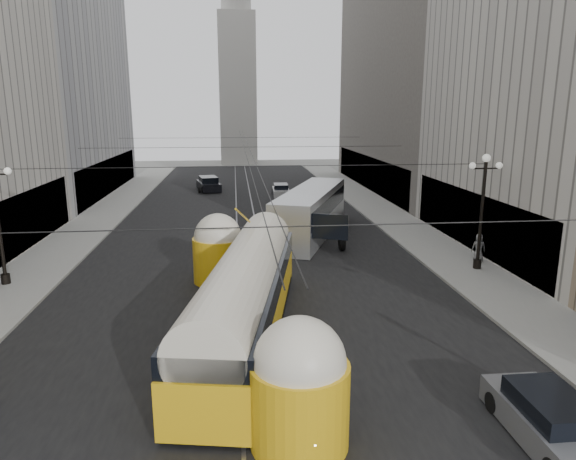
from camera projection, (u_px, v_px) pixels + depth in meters
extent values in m
cube|color=black|center=(246.00, 221.00, 41.60)|extent=(20.00, 85.00, 0.02)
cube|color=gray|center=(104.00, 215.00, 43.76)|extent=(4.00, 72.00, 0.15)
cube|color=gray|center=(378.00, 209.00, 46.18)|extent=(4.00, 72.00, 0.15)
cube|color=gray|center=(237.00, 221.00, 41.52)|extent=(0.12, 85.00, 0.04)
cube|color=gray|center=(255.00, 221.00, 41.67)|extent=(0.12, 85.00, 0.04)
cube|color=black|center=(20.00, 224.00, 31.50)|extent=(0.10, 18.00, 3.60)
cube|color=#999999|center=(40.00, 57.00, 51.40)|extent=(12.00, 28.00, 28.00)
cube|color=black|center=(110.00, 175.00, 54.74)|extent=(0.10, 25.20, 3.60)
cube|color=black|center=(472.00, 221.00, 32.39)|extent=(0.10, 18.00, 3.60)
cube|color=#514C47|center=(427.00, 41.00, 54.96)|extent=(12.00, 32.00, 32.00)
cube|color=black|center=(368.00, 172.00, 57.56)|extent=(0.10, 28.80, 3.60)
cube|color=#B2AFA8|center=(238.00, 90.00, 84.85)|extent=(6.00, 6.00, 24.00)
cylinder|color=black|center=(6.00, 279.00, 26.20)|extent=(0.44, 0.44, 0.50)
sphere|color=white|center=(8.00, 171.00, 25.02)|extent=(0.36, 0.36, 0.36)
cylinder|color=black|center=(481.00, 216.00, 28.11)|extent=(0.18, 0.18, 6.00)
cylinder|color=black|center=(477.00, 264.00, 28.73)|extent=(0.44, 0.44, 0.50)
cylinder|color=black|center=(486.00, 168.00, 27.51)|extent=(1.60, 0.08, 0.08)
sphere|color=white|center=(487.00, 158.00, 27.39)|extent=(0.44, 0.44, 0.44)
sphere|color=white|center=(472.00, 166.00, 27.40)|extent=(0.36, 0.36, 0.36)
sphere|color=white|center=(499.00, 165.00, 27.55)|extent=(0.36, 0.36, 0.36)
cylinder|color=black|center=(269.00, 227.00, 12.63)|extent=(25.00, 0.03, 0.03)
cylinder|color=black|center=(251.00, 166.00, 26.19)|extent=(25.00, 0.03, 0.03)
cylinder|color=black|center=(245.00, 147.00, 39.74)|extent=(25.00, 0.03, 0.03)
cylinder|color=black|center=(242.00, 138.00, 53.30)|extent=(25.00, 0.03, 0.03)
cylinder|color=black|center=(244.00, 146.00, 43.66)|extent=(0.03, 72.00, 0.03)
cylinder|color=black|center=(248.00, 146.00, 43.70)|extent=(0.03, 72.00, 0.03)
cube|color=#EAB114|center=(246.00, 311.00, 20.24)|extent=(5.17, 14.55, 1.74)
cube|color=black|center=(246.00, 330.00, 20.43)|extent=(5.09, 14.13, 0.31)
cube|color=black|center=(245.00, 284.00, 19.98)|extent=(5.15, 14.35, 0.87)
cylinder|color=silver|center=(245.00, 277.00, 19.91)|extent=(4.83, 14.29, 2.35)
cylinder|color=#EAB114|center=(300.00, 405.00, 13.62)|extent=(2.66, 2.66, 2.35)
sphere|color=silver|center=(300.00, 363.00, 13.34)|extent=(2.45, 2.45, 2.45)
cylinder|color=#EAB114|center=(219.00, 260.00, 26.81)|extent=(2.66, 2.66, 2.35)
sphere|color=silver|center=(218.00, 237.00, 26.53)|extent=(2.45, 2.45, 2.45)
sphere|color=#FFF2BF|center=(313.00, 441.00, 12.62)|extent=(0.36, 0.36, 0.36)
cube|color=#AEB0B4|center=(311.00, 212.00, 36.74)|extent=(7.16, 13.17, 3.26)
cube|color=black|center=(311.00, 204.00, 36.62)|extent=(7.02, 12.75, 1.20)
cube|color=black|center=(327.00, 227.00, 30.38)|extent=(2.38, 0.98, 1.52)
cylinder|color=black|center=(300.00, 243.00, 32.63)|extent=(0.30, 1.09, 1.09)
cylinder|color=black|center=(342.00, 242.00, 32.90)|extent=(0.30, 1.09, 1.09)
cylinder|color=black|center=(286.00, 216.00, 41.10)|extent=(0.30, 1.09, 1.09)
cylinder|color=black|center=(320.00, 215.00, 41.37)|extent=(0.30, 1.09, 1.09)
cube|color=slate|center=(549.00, 426.00, 13.88)|extent=(1.81, 4.38, 0.78)
cube|color=black|center=(551.00, 408.00, 13.75)|extent=(1.59, 2.41, 0.73)
cylinder|color=black|center=(493.00, 403.00, 15.27)|extent=(0.22, 0.62, 0.62)
cylinder|color=black|center=(544.00, 400.00, 15.44)|extent=(0.22, 0.62, 0.62)
cube|color=silver|center=(281.00, 192.00, 53.79)|extent=(1.76, 4.04, 0.71)
cube|color=black|center=(281.00, 187.00, 53.67)|extent=(1.51, 2.24, 0.67)
cylinder|color=black|center=(275.00, 195.00, 52.43)|extent=(0.22, 0.57, 0.57)
cylinder|color=black|center=(289.00, 195.00, 52.58)|extent=(0.22, 0.57, 0.57)
cylinder|color=black|center=(273.00, 191.00, 55.06)|extent=(0.22, 0.57, 0.57)
cylinder|color=black|center=(287.00, 191.00, 55.21)|extent=(0.22, 0.57, 0.57)
cube|color=black|center=(209.00, 186.00, 57.36)|extent=(3.05, 5.30, 0.88)
cube|color=black|center=(208.00, 180.00, 57.22)|extent=(2.34, 3.06, 0.83)
cylinder|color=black|center=(199.00, 190.00, 55.67)|extent=(0.22, 0.71, 0.71)
cylinder|color=black|center=(216.00, 190.00, 55.85)|extent=(0.22, 0.71, 0.71)
cylinder|color=black|center=(201.00, 185.00, 58.95)|extent=(0.22, 0.71, 0.71)
cylinder|color=black|center=(217.00, 185.00, 59.13)|extent=(0.22, 0.71, 0.71)
imported|color=black|center=(265.00, 391.00, 14.75)|extent=(0.62, 0.78, 1.89)
imported|color=slate|center=(479.00, 247.00, 30.02)|extent=(0.87, 0.62, 1.62)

